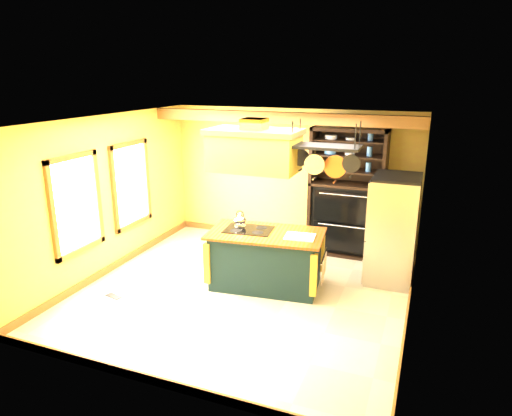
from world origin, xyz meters
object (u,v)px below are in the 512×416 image
Objects in this scene: range_hood at (254,149)px; pot_rack at (326,153)px; hutch at (346,206)px; kitchen_island at (266,259)px; refrigerator at (392,232)px.

range_hood is 1.35× the size of pot_rack.
pot_rack is at bearing -90.53° from hutch.
range_hood and pot_rack have the same top height.
hutch is at bearing 89.47° from pot_rack.
pot_rack is at bearing -6.17° from kitchen_island.
kitchen_island is 0.79× the size of hutch.
refrigerator is (2.05, 0.97, -1.39)m from range_hood.
pot_rack is 0.43× the size of hutch.
range_hood is 1.10m from pot_rack.
kitchen_island is 2.18m from hutch.
pot_rack is (0.91, 0.00, 1.78)m from kitchen_island.
refrigerator reaches higher than kitchen_island.
refrigerator is at bearing 21.23° from kitchen_island.
hutch is (-0.93, 0.95, 0.07)m from refrigerator.
range_hood reaches higher than hutch.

